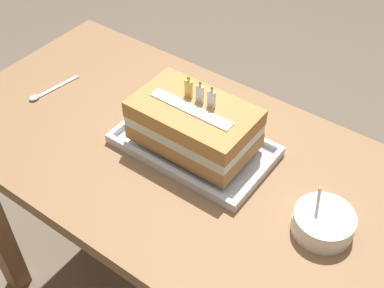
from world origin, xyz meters
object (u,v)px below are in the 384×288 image
bowl_stack (323,223)px  birthday_cake (194,124)px  serving_spoon_near_tray (44,93)px  foil_tray (194,146)px

bowl_stack → birthday_cake: bearing=173.7°
bowl_stack → serving_spoon_near_tray: bearing=-177.7°
serving_spoon_near_tray → bowl_stack: bearing=2.3°
birthday_cake → foil_tray: bearing=-90.0°
foil_tray → birthday_cake: bearing=90.0°
foil_tray → bowl_stack: size_ratio=2.91×
bowl_stack → serving_spoon_near_tray: (-0.77, -0.03, -0.02)m
foil_tray → bowl_stack: bearing=-6.2°
foil_tray → serving_spoon_near_tray: foil_tray is taller
serving_spoon_near_tray → foil_tray: bearing=8.8°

